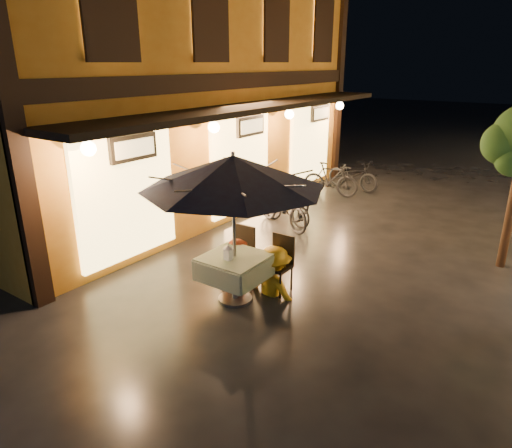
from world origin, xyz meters
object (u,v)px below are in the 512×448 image
Objects in this scene: patio_umbrella at (233,172)px; table_lantern at (228,251)px; bicycle_0 at (283,206)px; cafe_table at (235,267)px; person_orange at (236,240)px; person_yellow at (274,248)px.

patio_umbrella reaches higher than table_lantern.
table_lantern is (-0.00, -0.16, -1.23)m from patio_umbrella.
table_lantern is at bearing -137.20° from bicycle_0.
patio_umbrella is at bearing 0.00° from cafe_table.
patio_umbrella is (0.00, 0.00, 1.56)m from cafe_table.
person_orange is (-0.36, 0.67, -0.10)m from table_lantern.
bicycle_0 is (-1.25, 3.50, -1.65)m from patio_umbrella.
bicycle_0 is (-1.25, 3.66, -0.42)m from table_lantern.
bicycle_0 is at bearing 109.65° from cafe_table.
table_lantern is 0.84m from person_yellow.
person_orange is at bearing 11.87° from person_yellow.
cafe_table is 1.56m from patio_umbrella.
patio_umbrella reaches higher than person_yellow.
person_orange is (-0.36, 0.51, 0.23)m from cafe_table.
person_orange is 0.75m from person_yellow.
patio_umbrella is at bearing -136.41° from bicycle_0.
person_yellow is at bearing 56.95° from patio_umbrella.
cafe_table is at bearing 122.00° from person_orange.
person_yellow reaches higher than table_lantern.
person_orange reaches higher than person_yellow.
patio_umbrella is 1.50× the size of bicycle_0.
bicycle_0 is at bearing 109.65° from patio_umbrella.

